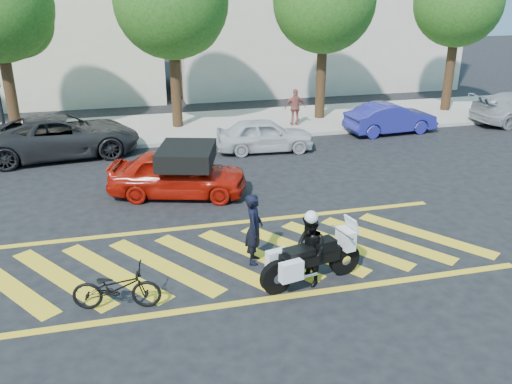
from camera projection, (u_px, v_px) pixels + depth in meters
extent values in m
plane|color=black|center=(237.00, 257.00, 12.67)|extent=(90.00, 90.00, 0.00)
cube|color=#9E998E|center=(178.00, 128.00, 23.47)|extent=(60.00, 5.00, 0.15)
cube|color=gold|center=(8.00, 285.00, 11.53)|extent=(2.43, 3.21, 0.01)
cube|color=gold|center=(62.00, 278.00, 11.78)|extent=(2.43, 3.21, 0.01)
cube|color=gold|center=(114.00, 272.00, 12.03)|extent=(2.43, 3.21, 0.01)
cube|color=gold|center=(164.00, 266.00, 12.28)|extent=(2.43, 3.21, 0.01)
cube|color=gold|center=(212.00, 260.00, 12.53)|extent=(2.43, 3.21, 0.01)
cube|color=gold|center=(258.00, 255.00, 12.78)|extent=(2.43, 3.21, 0.01)
cube|color=gold|center=(302.00, 249.00, 13.03)|extent=(2.43, 3.21, 0.01)
cube|color=gold|center=(344.00, 244.00, 13.28)|extent=(2.43, 3.21, 0.01)
cube|color=gold|center=(385.00, 239.00, 13.53)|extent=(2.43, 3.21, 0.01)
cube|color=gold|center=(425.00, 235.00, 13.79)|extent=(2.43, 3.21, 0.01)
cube|color=gold|center=(257.00, 301.00, 10.95)|extent=(12.00, 0.20, 0.01)
cube|color=gold|center=(222.00, 224.00, 14.38)|extent=(12.00, 0.20, 0.01)
cylinder|color=black|center=(10.00, 90.00, 21.28)|extent=(0.44, 0.44, 4.00)
sphere|color=#214612|center=(17.00, 22.00, 20.76)|extent=(2.73, 2.73, 2.73)
cylinder|color=black|center=(176.00, 83.00, 22.76)|extent=(0.44, 0.44, 4.00)
sphere|color=#214612|center=(171.00, 1.00, 21.57)|extent=(4.60, 4.60, 4.60)
sphere|color=#214612|center=(186.00, 18.00, 22.23)|extent=(2.99, 2.99, 2.99)
cylinder|color=black|center=(321.00, 77.00, 24.25)|extent=(0.44, 0.44, 4.00)
sphere|color=#214612|center=(324.00, 1.00, 23.07)|extent=(4.40, 4.40, 4.40)
sphere|color=#214612|center=(334.00, 16.00, 23.72)|extent=(2.86, 2.86, 2.86)
cylinder|color=black|center=(450.00, 71.00, 25.73)|extent=(0.44, 0.44, 4.00)
sphere|color=#214612|center=(459.00, 2.00, 24.59)|extent=(4.00, 4.00, 4.00)
sphere|color=#214612|center=(464.00, 15.00, 25.22)|extent=(2.60, 2.60, 2.60)
cylinder|color=black|center=(2.00, 113.00, 19.44)|extent=(0.12, 0.12, 3.20)
imported|color=black|center=(254.00, 229.00, 12.18)|extent=(0.57, 0.70, 1.67)
imported|color=black|center=(117.00, 288.00, 10.57)|extent=(1.81, 0.90, 0.91)
cylinder|color=black|center=(277.00, 277.00, 11.12)|extent=(0.74, 0.31, 0.72)
cylinder|color=silver|center=(277.00, 277.00, 11.12)|extent=(0.25, 0.22, 0.22)
cylinder|color=black|center=(344.00, 259.00, 11.85)|extent=(0.74, 0.31, 0.72)
cylinder|color=silver|center=(344.00, 259.00, 11.85)|extent=(0.25, 0.22, 0.22)
cube|color=black|center=(310.00, 257.00, 11.36)|extent=(1.39, 0.58, 0.33)
cube|color=black|center=(323.00, 244.00, 11.42)|extent=(0.55, 0.43, 0.24)
cube|color=black|center=(299.00, 251.00, 11.17)|extent=(0.67, 0.50, 0.13)
cube|color=silver|center=(346.00, 239.00, 11.67)|extent=(0.34, 0.50, 0.44)
cube|color=silver|center=(277.00, 259.00, 11.34)|extent=(0.52, 0.30, 0.41)
cube|color=silver|center=(291.00, 271.00, 10.87)|extent=(0.52, 0.30, 0.41)
imported|color=black|center=(310.00, 251.00, 11.32)|extent=(0.74, 0.87, 1.55)
imported|color=#A51207|center=(178.00, 174.00, 16.06)|extent=(4.35, 2.70, 1.38)
imported|color=black|center=(62.00, 136.00, 19.67)|extent=(5.69, 3.10, 1.51)
imported|color=#BABBBF|center=(265.00, 135.00, 20.30)|extent=(3.75, 1.73, 1.25)
imported|color=navy|center=(391.00, 118.00, 22.70)|extent=(3.95, 1.66, 1.27)
imported|color=#9B5046|center=(295.00, 107.00, 23.31)|extent=(0.94, 0.45, 1.56)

